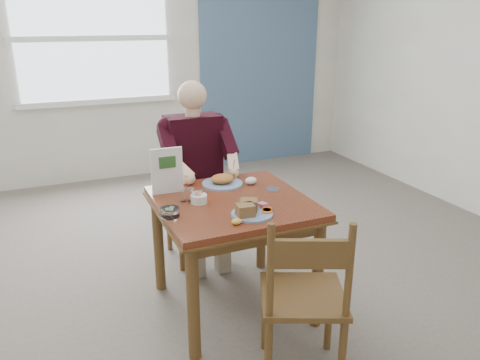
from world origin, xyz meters
name	(u,v)px	position (x,y,z in m)	size (l,w,h in m)	color
floor	(233,304)	(0.00, 0.00, 0.00)	(6.00, 6.00, 0.00)	#5F564D
wall_back	(132,56)	(0.00, 3.00, 1.40)	(5.50, 5.50, 0.00)	beige
accent_panel	(261,52)	(1.60, 2.98, 1.40)	(1.60, 0.02, 2.80)	#486586
lemon_wedge	(237,222)	(-0.12, -0.35, 0.77)	(0.06, 0.04, 0.03)	yellow
napkin	(251,181)	(0.22, 0.21, 0.78)	(0.08, 0.06, 0.05)	white
metal_dish	(273,189)	(0.30, 0.05, 0.76)	(0.09, 0.09, 0.01)	silver
window	(93,38)	(-0.40, 2.97, 1.60)	(1.72, 0.04, 1.42)	white
table	(233,216)	(0.00, 0.00, 0.64)	(0.92, 0.92, 0.75)	brown
chair_far	(194,198)	(0.00, 0.80, 0.48)	(0.42, 0.42, 0.95)	brown
chair_near	(304,299)	(0.08, -0.75, 0.48)	(0.55, 0.55, 0.95)	brown
diner	(196,160)	(0.00, 0.71, 0.81)	(0.53, 0.56, 1.39)	gray
near_plate	(250,210)	(0.00, -0.26, 0.78)	(0.28, 0.28, 0.08)	white
far_plate	(223,181)	(0.04, 0.28, 0.78)	(0.35, 0.35, 0.07)	white
caddy	(199,199)	(-0.21, 0.03, 0.78)	(0.13, 0.13, 0.07)	white
shakers	(187,195)	(-0.26, 0.09, 0.79)	(0.09, 0.05, 0.08)	white
creamer	(170,212)	(-0.42, -0.10, 0.78)	(0.12, 0.12, 0.05)	white
menu	(167,171)	(-0.33, 0.27, 0.90)	(0.20, 0.02, 0.30)	white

